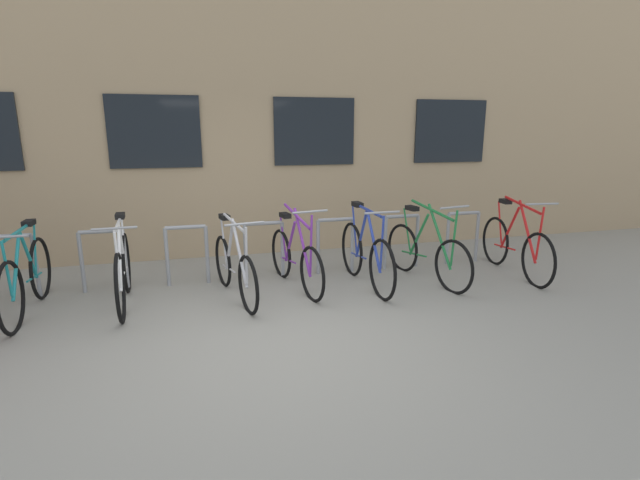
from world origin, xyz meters
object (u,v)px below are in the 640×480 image
bicycle_red (515,246)px  bicycle_teal (26,278)px  bicycle_green (426,252)px  bicycle_white (123,270)px  bicycle_silver (234,267)px  bicycle_blue (366,255)px  bicycle_purple (295,259)px

bicycle_red → bicycle_teal: (-6.08, 0.14, 0.00)m
bicycle_teal → bicycle_green: bearing=-1.0°
bicycle_white → bicycle_teal: bicycle_white is taller
bicycle_silver → bicycle_blue: size_ratio=0.96×
bicycle_purple → bicycle_silver: bearing=-167.0°
bicycle_silver → bicycle_white: size_ratio=0.97×
bicycle_green → bicycle_blue: bearing=179.2°
bicycle_green → bicycle_purple: 1.75m
bicycle_green → bicycle_teal: (-4.76, 0.08, 0.02)m
bicycle_red → bicycle_teal: bicycle_red is taller
bicycle_green → bicycle_white: bearing=178.6°
bicycle_white → bicycle_teal: 0.98m
bicycle_green → bicycle_purple: bicycle_green is taller
bicycle_red → bicycle_purple: (-3.07, 0.23, -0.02)m
bicycle_silver → bicycle_teal: 2.23m
bicycle_teal → bicycle_red: bearing=-1.3°
bicycle_red → bicycle_blue: 2.18m
bicycle_white → bicycle_purple: bicycle_purple is taller
bicycle_silver → bicycle_purple: bicycle_purple is taller
bicycle_blue → bicycle_purple: 0.91m
bicycle_silver → bicycle_teal: bearing=177.6°
bicycle_green → bicycle_teal: size_ratio=0.96×
bicycle_purple → bicycle_teal: bearing=-178.4°
bicycle_silver → bicycle_teal: size_ratio=0.95×
bicycle_blue → bicycle_teal: 3.91m
bicycle_blue → bicycle_red: bearing=-1.9°
bicycle_green → bicycle_white: (-3.78, 0.09, 0.02)m
bicycle_purple → bicycle_teal: (-3.01, -0.09, 0.02)m
bicycle_silver → bicycle_white: 1.25m
bicycle_purple → bicycle_teal: bicycle_purple is taller
bicycle_red → bicycle_green: (-1.33, 0.06, -0.02)m
bicycle_white → bicycle_silver: bearing=-4.7°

